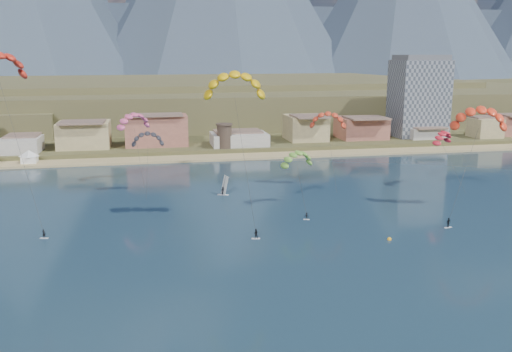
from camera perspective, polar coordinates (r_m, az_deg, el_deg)
The scene contains 16 objects.
ground at distance 81.26m, azimuth 4.49°, elevation -11.76°, with size 2400.00×2400.00×0.00m, color black.
beach at distance 181.44m, azimuth -4.56°, elevation 1.96°, with size 2200.00×12.00×0.90m.
land at distance 632.42m, azimuth -9.48°, elevation 9.33°, with size 2200.00×900.00×4.00m.
foothills at distance 307.65m, azimuth -3.21°, elevation 7.97°, with size 940.00×210.00×18.00m.
town at distance 195.84m, azimuth -16.90°, elevation 4.54°, with size 400.00×24.00×12.00m.
apartment_tower at distance 225.95m, azimuth 16.81°, elevation 8.05°, with size 20.00×16.00×32.00m.
watchtower at distance 188.89m, azimuth -3.36°, elevation 4.28°, with size 5.82×5.82×8.60m.
kitesurfer_yellow at distance 106.04m, azimuth -2.28°, elevation 9.98°, with size 13.07×14.04×31.88m.
kitesurfer_orange at distance 126.85m, azimuth 22.56°, elevation 6.02°, with size 20.16×16.91×26.68m.
kitesurfer_green at distance 121.20m, azimuth 4.39°, elevation 2.05°, with size 9.03×14.36×15.30m.
distant_kite_pink at distance 146.09m, azimuth -12.81°, elevation 5.98°, with size 10.20×8.72×20.58m.
distant_kite_dark at distance 134.80m, azimuth -11.39°, elevation 4.12°, with size 8.30×5.65×17.16m.
distant_kite_orange at distance 139.19m, azimuth 7.61°, elevation 6.18°, with size 10.47×7.50×21.28m.
distant_kite_red at distance 146.04m, azimuth 19.11°, elevation 4.09°, with size 8.08×7.56×16.55m.
windsurfer at distance 132.84m, azimuth -3.44°, elevation -1.38°, with size 2.87×3.06×4.76m.
buoy at distance 103.93m, azimuth 13.91°, elevation -6.51°, with size 0.78×0.78×0.78m.
Camera 1 is at (-20.48, -71.21, 33.37)m, focal length 37.86 mm.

